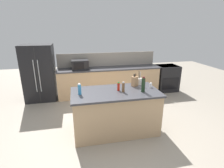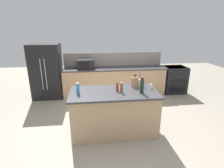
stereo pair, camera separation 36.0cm
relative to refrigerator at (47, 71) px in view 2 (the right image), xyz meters
The scene contains 14 objects.
ground_plane 3.07m from the refrigerator, 49.79° to the right, with size 14.00×14.00×0.00m, color gray.
back_counter_run 2.24m from the refrigerator, ahead, with size 3.40×0.66×0.94m.
wall_backsplash 2.24m from the refrigerator, ahead, with size 3.36×0.03×0.46m, color gray.
kitchen_island 2.97m from the refrigerator, 49.79° to the right, with size 1.86×0.95×0.94m.
refrigerator is the anchor object (origin of this frame).
range_oven 4.34m from the refrigerator, ahead, with size 0.76×0.65×0.92m.
microwave 1.27m from the refrigerator, ahead, with size 0.53×0.39×0.30m.
knife_block 3.14m from the refrigerator, 39.66° to the right, with size 0.16×0.15×0.29m.
utensil_crock 3.21m from the refrigerator, 37.03° to the right, with size 0.12×0.12×0.32m.
dish_soap_bottle 2.56m from the refrigerator, 63.06° to the right, with size 0.07×0.07×0.23m.
pepper_grinder 3.10m from the refrigerator, 48.49° to the right, with size 0.06×0.06×0.22m.
wine_bottle 3.44m from the refrigerator, 44.21° to the right, with size 0.08×0.08×0.33m.
salt_shaker 3.49m from the refrigerator, 38.55° to the right, with size 0.05×0.05×0.12m.
hot_sauce_bottle 2.97m from the refrigerator, 48.23° to the right, with size 0.05×0.05×0.19m.
Camera 2 is at (-0.44, -3.42, 2.24)m, focal length 28.00 mm.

